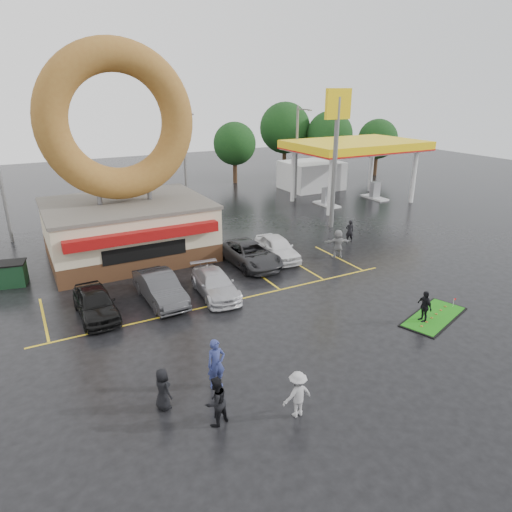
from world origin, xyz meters
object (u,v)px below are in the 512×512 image
person_blue (216,364)px  dumpster (9,275)px  shell_sign (336,133)px  car_white (277,248)px  donut_shop (125,190)px  streetlight_mid (185,161)px  car_silver (215,284)px  car_dgrey (160,288)px  gas_station (335,160)px  streetlight_right (297,151)px  streetlight_left (0,177)px  car_black (95,303)px  person_cameraman (424,306)px  car_grey (250,254)px  putting_green (434,317)px

person_blue → dumpster: 15.73m
shell_sign → car_white: bearing=-151.0°
donut_shop → streetlight_mid: donut_shop is taller
car_silver → dumpster: car_silver is taller
streetlight_mid → car_dgrey: 17.85m
gas_station → car_dgrey: 28.33m
shell_sign → streetlight_right: 10.68m
donut_shop → shell_sign: bearing=-3.5°
streetlight_left → car_dgrey: 16.69m
streetlight_left → person_blue: streetlight_left is taller
donut_shop → car_black: bearing=-114.6°
shell_sign → car_dgrey: shell_sign is taller
shell_sign → person_cameraman: size_ratio=6.61×
shell_sign → car_grey: bearing=-155.8°
car_silver → car_white: car_white is taller
shell_sign → person_cameraman: shell_sign is taller
car_grey → person_cameraman: (3.93, -10.63, 0.07)m
car_white → car_dgrey: bearing=-157.8°
car_white → donut_shop: bearing=153.7°
streetlight_left → person_blue: (6.34, -22.90, -3.79)m
shell_sign → car_black: size_ratio=2.46×
car_black → car_grey: size_ratio=0.82×
car_grey → car_dgrey: bearing=-161.8°
car_dgrey → car_white: (8.72, 2.63, -0.02)m
person_cameraman → putting_green: bearing=100.3°
car_grey → dumpster: car_grey is taller
streetlight_mid → streetlight_right: bearing=4.8°
car_grey → donut_shop: bearing=137.2°
streetlight_mid → car_dgrey: (-7.34, -15.77, -4.01)m
streetlight_left → person_cameraman: streetlight_left is taller
shell_sign → streetlight_mid: size_ratio=1.18×
gas_station → car_silver: (-20.48, -16.45, -3.04)m
gas_station → dumpster: gas_station is taller
streetlight_right → car_silver: bearing=-133.4°
person_blue → car_dgrey: bearing=86.5°
dumpster → putting_green: (18.32, -14.25, -0.62)m
car_silver → putting_green: 11.33m
dumpster → gas_station: bearing=29.3°
streetlight_right → person_cameraman: (-8.81, -24.93, -3.98)m
putting_green → streetlight_left: bearing=128.2°
donut_shop → dumpster: bearing=-166.9°
streetlight_left → person_blue: size_ratio=4.56×
gas_station → person_blue: bearing=-134.7°
putting_green → car_silver: bearing=138.6°
streetlight_mid → dumpster: (-14.32, -9.65, -4.13)m
gas_station → streetlight_mid: (-16.00, -0.02, 1.08)m
streetlight_right → car_white: 18.13m
gas_station → streetlight_right: 4.26m
car_dgrey → car_white: size_ratio=1.06×
car_black → putting_green: (14.65, -8.00, -0.70)m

